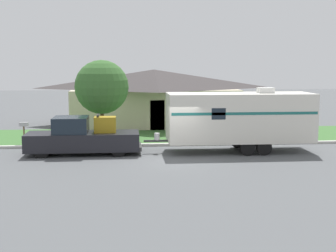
{
  "coord_description": "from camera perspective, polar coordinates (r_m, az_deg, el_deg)",
  "views": [
    {
      "loc": [
        -2.29,
        -22.08,
        4.61
      ],
      "look_at": [
        -0.16,
        1.72,
        1.4
      ],
      "focal_mm": 50.0,
      "sensor_mm": 36.0,
      "label": 1
    }
  ],
  "objects": [
    {
      "name": "travel_trailer",
      "position": [
        24.67,
        8.72,
        1.06
      ],
      "size": [
        8.77,
        2.5,
        3.36
      ],
      "color": "black",
      "rests_on": "ground_plane"
    },
    {
      "name": "mailbox",
      "position": [
        27.33,
        -17.17,
        -0.22
      ],
      "size": [
        0.48,
        0.2,
        1.34
      ],
      "color": "brown",
      "rests_on": "ground_plane"
    },
    {
      "name": "ground_plane",
      "position": [
        22.67,
        0.79,
        -4.08
      ],
      "size": [
        120.0,
        120.0,
        0.0
      ],
      "primitive_type": "plane",
      "color": "#515456"
    },
    {
      "name": "curb_strip",
      "position": [
        26.33,
        -0.05,
        -2.28
      ],
      "size": [
        80.0,
        0.3,
        0.14
      ],
      "color": "beige",
      "rests_on": "ground_plane"
    },
    {
      "name": "lawn_strip",
      "position": [
        29.92,
        -0.67,
        -1.18
      ],
      "size": [
        80.0,
        7.0,
        0.03
      ],
      "color": "#3D6B33",
      "rests_on": "ground_plane"
    },
    {
      "name": "pickup_truck",
      "position": [
        24.2,
        -10.42,
        -1.41
      ],
      "size": [
        5.81,
        1.93,
        2.03
      ],
      "color": "black",
      "rests_on": "ground_plane"
    },
    {
      "name": "tree_in_yard",
      "position": [
        27.73,
        -8.09,
        4.71
      ],
      "size": [
        3.16,
        3.16,
        4.81
      ],
      "color": "brown",
      "rests_on": "ground_plane"
    },
    {
      "name": "house_across_street",
      "position": [
        35.9,
        -1.72,
        3.71
      ],
      "size": [
        12.97,
        8.31,
        4.15
      ],
      "color": "beige",
      "rests_on": "ground_plane"
    }
  ]
}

